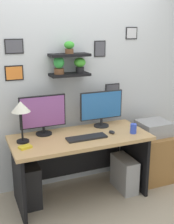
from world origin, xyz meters
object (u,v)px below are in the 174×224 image
at_px(keyboard, 87,138).
at_px(drawer_cabinet, 152,156).
at_px(monitor_right, 101,107).
at_px(desk_lamp, 21,110).
at_px(computer_mouse, 112,132).
at_px(desk, 79,152).
at_px(water_cup, 133,129).
at_px(computer_tower_left, 30,183).
at_px(monitor_left, 43,114).
at_px(printer, 154,128).
at_px(computer_tower_right, 124,174).
at_px(scissors_tray, 25,147).

xyz_separation_m(keyboard, drawer_cabinet, (0.98, 0.15, -0.46)).
height_order(monitor_right, desk_lamp, desk_lamp).
height_order(desk_lamp, drawer_cabinet, desk_lamp).
height_order(monitor_right, computer_mouse, monitor_right).
bearing_deg(desk, water_cup, -18.91).
relative_size(computer_mouse, computer_tower_left, 0.19).
distance_m(monitor_right, computer_tower_left, 1.19).
bearing_deg(computer_tower_left, monitor_left, 27.49).
bearing_deg(printer, computer_tower_right, -167.13).
relative_size(monitor_left, water_cup, 4.67).
bearing_deg(desk_lamp, water_cup, -10.15).
distance_m(desk, drawer_cabinet, 1.04).
xyz_separation_m(keyboard, desk_lamp, (-0.65, 0.16, 0.34)).
xyz_separation_m(desk, computer_mouse, (0.36, -0.11, 0.23)).
distance_m(scissors_tray, printer, 1.65).
bearing_deg(desk_lamp, scissors_tray, -92.91).
height_order(desk, monitor_right, monitor_right).
relative_size(monitor_right, drawer_cabinet, 0.89).
xyz_separation_m(scissors_tray, drawer_cabinet, (1.64, 0.16, -0.46)).
distance_m(printer, computer_tower_right, 0.68).
bearing_deg(scissors_tray, computer_tower_left, 73.10).
distance_m(printer, computer_tower_left, 1.64).
distance_m(desk_lamp, scissors_tray, 0.38).
relative_size(computer_mouse, water_cup, 0.82).
height_order(desk, computer_tower_left, desk).
relative_size(monitor_left, computer_mouse, 5.70).
relative_size(printer, computer_tower_left, 0.81).
relative_size(monitor_right, keyboard, 1.21).
height_order(monitor_right, printer, monitor_right).
bearing_deg(drawer_cabinet, computer_tower_left, 178.09).
bearing_deg(monitor_right, desk_lamp, -171.27).
height_order(computer_mouse, water_cup, water_cup).
distance_m(monitor_right, computer_tower_right, 0.85).
distance_m(computer_mouse, scissors_tray, 0.99).
relative_size(computer_mouse, drawer_cabinet, 0.15).
xyz_separation_m(desk, monitor_left, (-0.35, 0.16, 0.45)).
bearing_deg(water_cup, computer_mouse, 157.81).
height_order(computer_mouse, scissors_tray, computer_mouse).
bearing_deg(desk, computer_mouse, -16.80).
height_order(water_cup, drawer_cabinet, water_cup).
bearing_deg(scissors_tray, desk_lamp, 87.09).
xyz_separation_m(computer_mouse, computer_tower_right, (0.19, 0.01, -0.56)).
distance_m(computer_tower_left, computer_tower_right, 1.12).
relative_size(desk_lamp, computer_tower_right, 1.08).
bearing_deg(computer_mouse, scissors_tray, -177.51).
distance_m(monitor_right, desk_lamp, 0.99).
distance_m(keyboard, computer_mouse, 0.33).
height_order(monitor_left, computer_tower_left, monitor_left).
relative_size(desk_lamp, drawer_cabinet, 0.73).
height_order(keyboard, computer_tower_right, keyboard).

